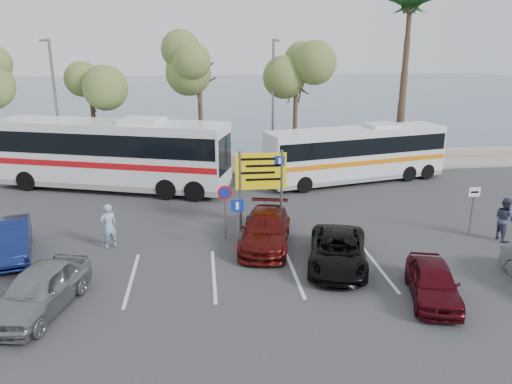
{
  "coord_description": "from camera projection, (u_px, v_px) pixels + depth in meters",
  "views": [
    {
      "loc": [
        -1.48,
        -17.31,
        8.09
      ],
      "look_at": [
        0.77,
        3.0,
        1.84
      ],
      "focal_mm": 35.0,
      "sensor_mm": 36.0,
      "label": 1
    }
  ],
  "objects": [
    {
      "name": "pedestrian_near",
      "position": [
        109.0,
        226.0,
        20.03
      ],
      "size": [
        0.8,
        0.71,
        1.84
      ],
      "primitive_type": "imported",
      "rotation": [
        0.0,
        0.0,
        3.63
      ],
      "color": "#89A4C7",
      "rests_on": "ground"
    },
    {
      "name": "car_maroon",
      "position": [
        266.0,
        230.0,
        20.3
      ],
      "size": [
        2.83,
        4.97,
        1.36
      ],
      "primitive_type": "imported",
      "rotation": [
        0.0,
        0.0,
        -0.21
      ],
      "color": "#520F0D",
      "rests_on": "ground"
    },
    {
      "name": "seawall",
      "position": [
        224.0,
        159.0,
        34.09
      ],
      "size": [
        48.0,
        0.8,
        0.6
      ],
      "primitive_type": "cube",
      "color": "gray",
      "rests_on": "ground"
    },
    {
      "name": "suv_black",
      "position": [
        338.0,
        251.0,
        18.42
      ],
      "size": [
        3.17,
        4.88,
        1.25
      ],
      "primitive_type": "imported",
      "rotation": [
        0.0,
        0.0,
        -0.26
      ],
      "color": "black",
      "rests_on": "ground"
    },
    {
      "name": "car_silver_a",
      "position": [
        39.0,
        290.0,
        15.34
      ],
      "size": [
        2.74,
        4.52,
        1.44
      ],
      "primitive_type": "imported",
      "rotation": [
        0.0,
        0.0,
        -0.26
      ],
      "color": "gray",
      "rests_on": "ground"
    },
    {
      "name": "street_lamp_left",
      "position": [
        55.0,
        102.0,
        29.43
      ],
      "size": [
        0.45,
        1.15,
        8.01
      ],
      "color": "slate",
      "rests_on": "kerb_strip"
    },
    {
      "name": "sea",
      "position": [
        210.0,
        95.0,
        76.0
      ],
      "size": [
        140.0,
        140.0,
        0.0
      ],
      "primitive_type": "plane",
      "color": "#44566C",
      "rests_on": "ground"
    },
    {
      "name": "tree_mid",
      "position": [
        199.0,
        65.0,
        30.18
      ],
      "size": [
        3.2,
        3.2,
        8.0
      ],
      "color": "#382619",
      "rests_on": "kerb_strip"
    },
    {
      "name": "pedestrian_far",
      "position": [
        505.0,
        219.0,
        20.81
      ],
      "size": [
        0.78,
        0.96,
        1.85
      ],
      "primitive_type": "imported",
      "rotation": [
        0.0,
        0.0,
        1.66
      ],
      "color": "#393B55",
      "rests_on": "ground"
    },
    {
      "name": "sign_taxi",
      "position": [
        473.0,
        205.0,
        21.01
      ],
      "size": [
        0.5,
        0.07,
        2.2
      ],
      "color": "slate",
      "rests_on": "ground"
    },
    {
      "name": "car_red",
      "position": [
        433.0,
        282.0,
        16.08
      ],
      "size": [
        2.35,
        3.87,
        1.23
      ],
      "primitive_type": "imported",
      "rotation": [
        0.0,
        0.0,
        -0.26
      ],
      "color": "#480A12",
      "rests_on": "ground"
    },
    {
      "name": "coach_bus_right",
      "position": [
        356.0,
        156.0,
        29.28
      ],
      "size": [
        11.12,
        4.83,
        3.39
      ],
      "color": "silver",
      "rests_on": "ground"
    },
    {
      "name": "direction_sign",
      "position": [
        261.0,
        177.0,
        21.41
      ],
      "size": [
        2.2,
        0.12,
        3.6
      ],
      "color": "slate",
      "rests_on": "ground"
    },
    {
      "name": "car_blue",
      "position": [
        9.0,
        240.0,
        19.25
      ],
      "size": [
        2.62,
        4.49,
        1.4
      ],
      "primitive_type": "imported",
      "rotation": [
        0.0,
        0.0,
        0.29
      ],
      "color": "#111B4F",
      "rests_on": "ground"
    },
    {
      "name": "ground",
      "position": [
        245.0,
        262.0,
        18.97
      ],
      "size": [
        120.0,
        120.0,
        0.0
      ],
      "primitive_type": "plane",
      "color": "#343437",
      "rests_on": "ground"
    },
    {
      "name": "kerb_strip",
      "position": [
        226.0,
        169.0,
        32.26
      ],
      "size": [
        44.0,
        2.4,
        0.15
      ],
      "primitive_type": "cube",
      "color": "gray",
      "rests_on": "ground"
    },
    {
      "name": "tree_right",
      "position": [
        296.0,
        72.0,
        30.95
      ],
      "size": [
        3.2,
        3.2,
        7.4
      ],
      "color": "#382619",
      "rests_on": "kerb_strip"
    },
    {
      "name": "tree_left",
      "position": [
        90.0,
        76.0,
        29.68
      ],
      "size": [
        3.2,
        3.2,
        7.2
      ],
      "color": "#382619",
      "rests_on": "kerb_strip"
    },
    {
      "name": "street_lamp_right",
      "position": [
        273.0,
        99.0,
        30.79
      ],
      "size": [
        0.45,
        1.15,
        8.01
      ],
      "color": "slate",
      "rests_on": "kerb_strip"
    },
    {
      "name": "palm_tree",
      "position": [
        410.0,
        10.0,
        30.61
      ],
      "size": [
        4.8,
        4.8,
        11.2
      ],
      "color": "#382619",
      "rests_on": "kerb_strip"
    },
    {
      "name": "sign_parking",
      "position": [
        237.0,
        219.0,
        19.27
      ],
      "size": [
        0.5,
        0.07,
        2.25
      ],
      "color": "slate",
      "rests_on": "ground"
    },
    {
      "name": "coach_bus_left",
      "position": [
        111.0,
        156.0,
        27.72
      ],
      "size": [
        13.32,
        6.68,
        4.08
      ],
      "color": "silver",
      "rests_on": "ground"
    },
    {
      "name": "lane_markings",
      "position": [
        216.0,
        275.0,
        17.9
      ],
      "size": [
        12.02,
        4.2,
        0.01
      ],
      "primitive_type": null,
      "color": "silver",
      "rests_on": "ground"
    },
    {
      "name": "sign_no_stop",
      "position": [
        225.0,
        203.0,
        20.72
      ],
      "size": [
        0.6,
        0.08,
        2.35
      ],
      "color": "slate",
      "rests_on": "ground"
    }
  ]
}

